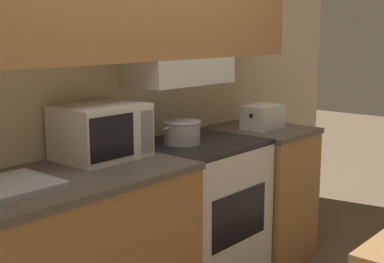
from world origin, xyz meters
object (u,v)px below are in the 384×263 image
object	(u,v)px
microwave	(101,131)
toaster	(263,117)
stove_range	(198,213)
cooking_pot	(182,131)

from	to	relation	value
microwave	toaster	size ratio (longest dim) A/B	1.56
stove_range	toaster	world-z (taller)	toaster
cooking_pot	microwave	world-z (taller)	microwave
microwave	toaster	world-z (taller)	microwave
microwave	toaster	distance (m)	1.32
stove_range	microwave	distance (m)	0.91
cooking_pot	microwave	size ratio (longest dim) A/B	0.69
stove_range	microwave	size ratio (longest dim) A/B	2.04
toaster	microwave	bearing A→B (deg)	172.61
cooking_pot	toaster	world-z (taller)	toaster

